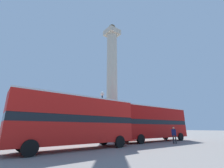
{
  "coord_description": "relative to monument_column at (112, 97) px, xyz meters",
  "views": [
    {
      "loc": [
        -14.03,
        -17.92,
        1.68
      ],
      "look_at": [
        0.0,
        0.0,
        8.34
      ],
      "focal_mm": 24.0,
      "sensor_mm": 36.0,
      "label": 1
    }
  ],
  "objects": [
    {
      "name": "equestrian_statue",
      "position": [
        11.56,
        4.57,
        -4.46
      ],
      "size": [
        3.73,
        3.45,
        6.18
      ],
      "rotation": [
        0.0,
        0.0,
        -0.56
      ],
      "color": "#BCB29E",
      "rests_on": "ground_plane"
    },
    {
      "name": "street_lamp",
      "position": [
        -3.54,
        -2.51,
        -2.37
      ],
      "size": [
        0.52,
        0.52,
        6.08
      ],
      "color": "black",
      "rests_on": "ground_plane"
    },
    {
      "name": "ground_plane",
      "position": [
        0.0,
        0.0,
        -6.29
      ],
      "size": [
        200.0,
        200.0,
        0.0
      ],
      "primitive_type": "plane",
      "color": "gray"
    },
    {
      "name": "pedestrian_near_lamp",
      "position": [
        2.36,
        -8.28,
        -5.29
      ],
      "size": [
        0.34,
        0.5,
        1.76
      ],
      "rotation": [
        0.0,
        0.0,
        1.95
      ],
      "color": "#28282D",
      "rests_on": "ground_plane"
    },
    {
      "name": "bus_a",
      "position": [
        -8.35,
        -5.94,
        -3.96
      ],
      "size": [
        10.27,
        2.83,
        4.21
      ],
      "rotation": [
        0.0,
        0.0,
        0.0
      ],
      "color": "red",
      "rests_on": "ground_plane"
    },
    {
      "name": "monument_column",
      "position": [
        0.0,
        0.0,
        0.0
      ],
      "size": [
        5.5,
        5.5,
        19.38
      ],
      "color": "#BCB29E",
      "rests_on": "ground_plane"
    },
    {
      "name": "bus_b",
      "position": [
        2.91,
        -5.27,
        -3.91
      ],
      "size": [
        10.95,
        3.21,
        4.31
      ],
      "rotation": [
        0.0,
        0.0,
        -0.06
      ],
      "color": "#A80F0C",
      "rests_on": "ground_plane"
    }
  ]
}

